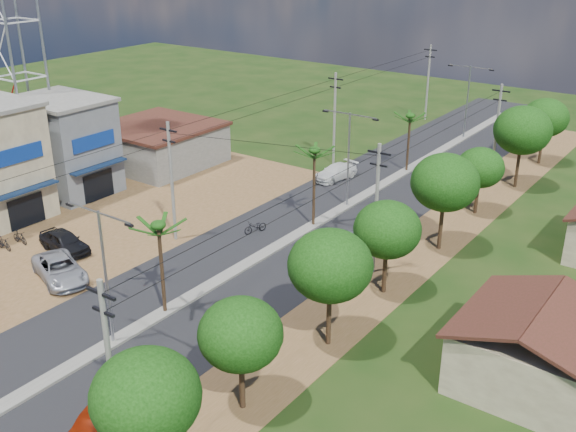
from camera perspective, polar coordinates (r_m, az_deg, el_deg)
name	(u,v)px	position (r m, az deg, el deg)	size (l,w,h in m)	color
ground	(114,343)	(39.39, -14.54, -10.40)	(160.00, 160.00, 0.00)	black
road	(275,249)	(48.76, -1.12, -2.78)	(12.00, 110.00, 0.04)	black
median	(299,234)	(50.94, 0.91, -1.52)	(1.00, 90.00, 0.18)	#605E56
dirt_lot_west	(64,231)	(54.36, -18.46, -1.22)	(18.00, 46.00, 0.04)	brown
dirt_shoulder_east	(379,282)	(44.72, 7.67, -5.52)	(5.00, 90.00, 0.03)	brown
shophouse_grey	(64,145)	(61.63, -18.40, 5.71)	(9.00, 6.40, 8.30)	#55595D
low_shed	(159,144)	(67.57, -10.91, 5.98)	(10.40, 10.40, 3.95)	#605E56
house_east_near	(537,343)	(36.03, 20.37, -10.07)	(7.60, 7.50, 4.60)	gray
tree_east_a	(146,397)	(27.64, -11.94, -14.73)	(4.40, 4.40, 6.37)	black
tree_east_b	(241,334)	(31.44, -4.04, -9.96)	(4.00, 4.00, 5.83)	black
tree_east_c	(330,266)	(35.78, 3.60, -4.21)	(4.60, 4.60, 6.83)	black
tree_east_d	(387,230)	(41.66, 8.41, -1.15)	(4.20, 4.20, 6.13)	black
tree_east_e	(445,183)	(48.10, 13.15, 2.78)	(4.80, 4.80, 7.14)	black
tree_east_f	(480,168)	(55.72, 15.96, 3.95)	(3.80, 3.80, 5.52)	black
tree_east_g	(523,130)	(62.49, 19.25, 6.86)	(5.00, 5.00, 7.38)	black
tree_east_h	(546,118)	(70.20, 20.97, 7.78)	(4.40, 4.40, 6.52)	black
palm_median_near	(159,229)	(39.05, -10.90, -1.10)	(2.00, 2.00, 6.15)	black
palm_median_mid	(314,154)	(50.40, 2.26, 5.27)	(2.00, 2.00, 6.55)	black
palm_median_far	(410,118)	(64.02, 10.31, 8.16)	(2.00, 2.00, 5.85)	black
streetlight_near	(105,267)	(37.04, -15.26, -4.18)	(5.10, 0.18, 8.00)	gray
streetlight_mid	(349,152)	(54.78, 5.16, 5.42)	(5.10, 0.18, 8.00)	gray
streetlight_far	(468,96)	(76.69, 14.98, 9.81)	(5.10, 0.18, 8.00)	gray
utility_pole_w_b	(172,179)	(49.18, -9.83, 3.08)	(1.60, 0.24, 9.00)	#605E56
utility_pole_w_c	(335,117)	(65.69, 3.96, 8.39)	(1.60, 0.24, 9.00)	#605E56
utility_pole_w_d	(428,81)	(83.83, 11.77, 11.14)	(1.60, 0.24, 9.00)	#605E56
utility_pole_e_a	(111,373)	(28.75, -14.77, -12.71)	(1.60, 0.24, 9.00)	#605E56
utility_pole_e_b	(376,207)	(43.94, 7.48, 0.80)	(1.60, 0.24, 9.00)	#605E56
utility_pole_e_c	(496,131)	(63.27, 17.21, 6.85)	(1.60, 0.24, 9.00)	#605E56
car_red_near	(103,414)	(33.30, -15.41, -15.87)	(1.74, 4.31, 1.47)	maroon
car_silver_mid	(355,243)	(48.17, 5.73, -2.29)	(1.57, 4.49, 1.48)	#9D9EA5
car_white_far	(336,172)	(62.43, 4.04, 3.70)	(1.90, 4.67, 1.36)	silver
car_parked_silver	(60,270)	(46.66, -18.74, -4.33)	(2.50, 5.43, 1.51)	#9D9EA5
car_parked_dark	(64,242)	(50.60, -18.40, -2.10)	(1.82, 4.52, 1.54)	black
moto_rider_east	(159,361)	(36.61, -10.89, -11.97)	(0.62, 1.77, 0.93)	black
moto_rider_west_a	(255,227)	(51.13, -2.77, -0.94)	(0.67, 1.93, 1.01)	black
moto_rider_west_b	(317,180)	(61.08, 2.45, 3.10)	(0.46, 1.63, 0.98)	black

